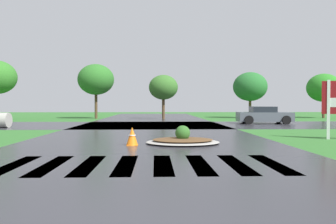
{
  "coord_description": "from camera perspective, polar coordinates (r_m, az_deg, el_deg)",
  "views": [
    {
      "loc": [
        0.27,
        -3.54,
        1.48
      ],
      "look_at": [
        0.78,
        10.41,
        1.16
      ],
      "focal_mm": 37.27,
      "sensor_mm": 36.0,
      "label": 1
    }
  ],
  "objects": [
    {
      "name": "asphalt_cross_road",
      "position": [
        24.68,
        -2.71,
        -2.12
      ],
      "size": [
        90.0,
        9.05,
        0.01
      ],
      "primitive_type": "cube",
      "color": "#2B2B30",
      "rests_on": "ground"
    },
    {
      "name": "asphalt_roadway",
      "position": [
        13.62,
        -3.22,
        -4.91
      ],
      "size": [
        10.05,
        80.0,
        0.01
      ],
      "primitive_type": "cube",
      "color": "#2B2B30",
      "rests_on": "ground"
    },
    {
      "name": "car_blue_compact",
      "position": [
        27.32,
        15.43,
        -0.56
      ],
      "size": [
        4.1,
        2.37,
        1.29
      ],
      "rotation": [
        0.0,
        0.0,
        -0.06
      ],
      "color": "#4C545B",
      "rests_on": "ground"
    },
    {
      "name": "median_island",
      "position": [
        13.07,
        2.42,
        -4.61
      ],
      "size": [
        2.75,
        2.34,
        0.68
      ],
      "color": "#9E9B93",
      "rests_on": "ground"
    },
    {
      "name": "background_treeline",
      "position": [
        35.51,
        -9.19,
        4.92
      ],
      "size": [
        44.62,
        5.83,
        5.83
      ],
      "color": "#4C3823",
      "rests_on": "ground"
    },
    {
      "name": "traffic_cone",
      "position": [
        12.53,
        -5.89,
        -3.99
      ],
      "size": [
        0.43,
        0.43,
        0.67
      ],
      "color": "orange",
      "rests_on": "ground"
    },
    {
      "name": "crosswalk_stripes",
      "position": [
        8.6,
        -3.88,
        -8.57
      ],
      "size": [
        6.75,
        2.94,
        0.01
      ],
      "color": "white",
      "rests_on": "ground"
    }
  ]
}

